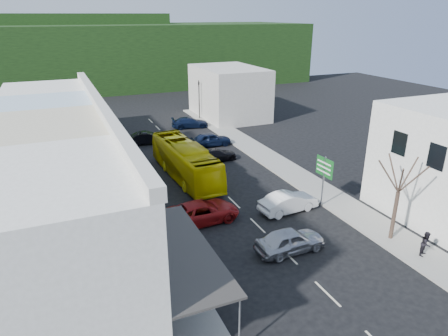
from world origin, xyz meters
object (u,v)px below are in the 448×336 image
at_px(traffic_signal, 199,100).
at_px(bus, 185,161).
at_px(direction_sign, 323,182).
at_px(car_red, 202,213).
at_px(car_white, 288,203).
at_px(pedestrian_left, 147,222).
at_px(pedestrian_right, 426,243).
at_px(car_silver, 290,241).
at_px(street_tree, 398,192).

bearing_deg(traffic_signal, bus, 60.16).
relative_size(direction_sign, traffic_signal, 0.75).
relative_size(car_red, traffic_signal, 0.85).
relative_size(car_white, pedestrian_left, 2.59).
relative_size(car_red, pedestrian_left, 2.71).
distance_m(pedestrian_left, traffic_signal, 31.74).
distance_m(pedestrian_right, traffic_signal, 37.73).
relative_size(car_silver, traffic_signal, 0.81).
xyz_separation_m(car_red, pedestrian_right, (10.93, -9.55, 0.30)).
bearing_deg(bus, car_red, -103.12).
bearing_deg(car_red, traffic_signal, -22.83).
height_order(car_white, car_red, same).
distance_m(bus, traffic_signal, 21.49).
bearing_deg(car_red, car_white, -102.51).
xyz_separation_m(bus, pedestrian_right, (9.40, -17.95, -0.55)).
height_order(pedestrian_right, direction_sign, direction_sign).
xyz_separation_m(bus, traffic_signal, (8.46, 19.72, 1.17)).
bearing_deg(pedestrian_right, street_tree, 77.00).
xyz_separation_m(street_tree, traffic_signal, (-0.56, 35.33, -0.71)).
distance_m(car_red, street_tree, 13.07).
bearing_deg(car_silver, pedestrian_left, 53.83).
xyz_separation_m(pedestrian_left, direction_sign, (13.24, -1.11, 1.05)).
xyz_separation_m(car_silver, street_tree, (6.83, -1.45, 2.73)).
xyz_separation_m(pedestrian_left, traffic_signal, (13.99, 28.44, 1.72)).
bearing_deg(car_red, bus, -13.62).
relative_size(pedestrian_left, direction_sign, 0.42).
distance_m(car_red, direction_sign, 9.45).
xyz_separation_m(car_silver, pedestrian_left, (-7.72, 5.44, 0.30)).
relative_size(pedestrian_right, direction_sign, 0.42).
bearing_deg(direction_sign, pedestrian_right, -80.87).
distance_m(car_red, pedestrian_right, 14.52).
bearing_deg(pedestrian_left, car_white, -102.86).
distance_m(bus, car_red, 8.58).
relative_size(pedestrian_left, traffic_signal, 0.31).
relative_size(car_white, traffic_signal, 0.81).
bearing_deg(traffic_signal, pedestrian_left, 57.19).
bearing_deg(car_silver, car_white, -31.66).
xyz_separation_m(pedestrian_left, street_tree, (14.55, -6.89, 2.43)).
height_order(bus, pedestrian_left, bus).
bearing_deg(car_silver, pedestrian_right, -118.74).
relative_size(car_silver, pedestrian_right, 2.59).
height_order(car_silver, pedestrian_right, pedestrian_right).
relative_size(car_red, street_tree, 0.67).
bearing_deg(bus, direction_sign, -54.65).
bearing_deg(car_silver, direction_sign, -52.84).
bearing_deg(traffic_signal, car_silver, 72.89).
xyz_separation_m(bus, direction_sign, (7.71, -9.83, 0.50)).
distance_m(direction_sign, street_tree, 6.09).
bearing_deg(traffic_signal, street_tree, 84.29).
bearing_deg(car_silver, car_red, 31.89).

